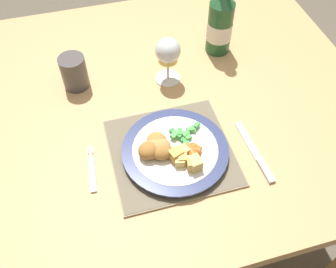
# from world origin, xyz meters

# --- Properties ---
(ground_plane) EXTENTS (6.00, 6.00, 0.00)m
(ground_plane) POSITION_xyz_m (0.00, 0.00, 0.00)
(ground_plane) COLOR brown
(dining_table) EXTENTS (1.14, 1.01, 0.74)m
(dining_table) POSITION_xyz_m (0.00, 0.00, 0.65)
(dining_table) COLOR tan
(dining_table) RESTS_ON ground
(placemat) EXTENTS (0.30, 0.29, 0.01)m
(placemat) POSITION_xyz_m (-0.05, -0.19, 0.74)
(placemat) COLOR gray
(placemat) RESTS_ON dining_table
(dinner_plate) EXTENTS (0.26, 0.26, 0.02)m
(dinner_plate) POSITION_xyz_m (-0.04, -0.20, 0.76)
(dinner_plate) COLOR white
(dinner_plate) RESTS_ON placemat
(breaded_croquettes) EXTENTS (0.10, 0.09, 0.04)m
(breaded_croquettes) POSITION_xyz_m (-0.09, -0.19, 0.78)
(breaded_croquettes) COLOR #A87033
(breaded_croquettes) RESTS_ON dinner_plate
(green_beans_pile) EXTENTS (0.09, 0.08, 0.02)m
(green_beans_pile) POSITION_xyz_m (-0.01, -0.17, 0.77)
(green_beans_pile) COLOR #338438
(green_beans_pile) RESTS_ON dinner_plate
(glazed_carrots) EXTENTS (0.06, 0.05, 0.02)m
(glazed_carrots) POSITION_xyz_m (-0.01, -0.22, 0.78)
(glazed_carrots) COLOR orange
(glazed_carrots) RESTS_ON dinner_plate
(fork) EXTENTS (0.02, 0.14, 0.01)m
(fork) POSITION_xyz_m (-0.25, -0.20, 0.74)
(fork) COLOR silver
(fork) RESTS_ON dining_table
(table_knife) EXTENTS (0.03, 0.20, 0.01)m
(table_knife) POSITION_xyz_m (0.15, -0.26, 0.74)
(table_knife) COLOR silver
(table_knife) RESTS_ON dining_table
(wine_glass) EXTENTS (0.08, 0.08, 0.14)m
(wine_glass) POSITION_xyz_m (0.01, 0.07, 0.84)
(wine_glass) COLOR silver
(wine_glass) RESTS_ON dining_table
(bottle) EXTENTS (0.08, 0.08, 0.26)m
(bottle) POSITION_xyz_m (0.20, 0.16, 0.84)
(bottle) COLOR #23562D
(bottle) RESTS_ON dining_table
(roast_potatoes) EXTENTS (0.07, 0.08, 0.03)m
(roast_potatoes) POSITION_xyz_m (-0.03, -0.25, 0.78)
(roast_potatoes) COLOR #E5BC66
(roast_potatoes) RESTS_ON dinner_plate
(drinking_cup) EXTENTS (0.07, 0.07, 0.10)m
(drinking_cup) POSITION_xyz_m (-0.25, 0.12, 0.79)
(drinking_cup) COLOR #4C4747
(drinking_cup) RESTS_ON dining_table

